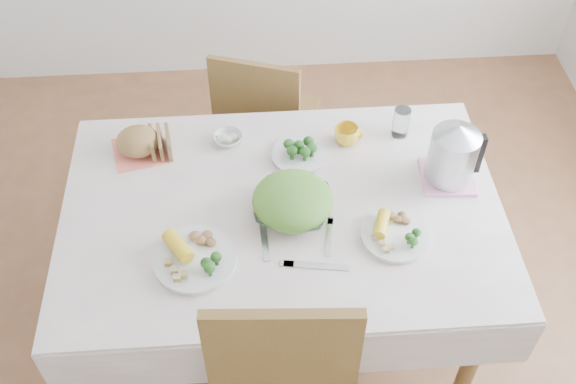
{
  "coord_description": "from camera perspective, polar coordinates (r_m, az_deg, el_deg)",
  "views": [
    {
      "loc": [
        -0.09,
        -1.5,
        2.49
      ],
      "look_at": [
        0.02,
        0.02,
        0.82
      ],
      "focal_mm": 42.0,
      "sensor_mm": 36.0,
      "label": 1
    }
  ],
  "objects": [
    {
      "name": "dining_table",
      "position": [
        2.6,
        -0.41,
        -6.99
      ],
      "size": [
        1.4,
        0.9,
        0.75
      ],
      "primitive_type": "cube",
      "color": "brown",
      "rests_on": "floor"
    },
    {
      "name": "fruit_bowl",
      "position": [
        2.52,
        -5.11,
        4.51
      ],
      "size": [
        0.13,
        0.13,
        0.03
      ],
      "primitive_type": "imported",
      "rotation": [
        0.0,
        0.0,
        -0.27
      ],
      "color": "white",
      "rests_on": "tablecloth"
    },
    {
      "name": "knife",
      "position": [
        2.14,
        2.44,
        -6.25
      ],
      "size": [
        0.21,
        0.06,
        0.0
      ],
      "primitive_type": "cube",
      "rotation": [
        0.0,
        0.0,
        1.42
      ],
      "color": "silver",
      "rests_on": "tablecloth"
    },
    {
      "name": "pink_tray",
      "position": [
        2.45,
        13.31,
        1.28
      ],
      "size": [
        0.2,
        0.2,
        0.01
      ],
      "primitive_type": "cube",
      "rotation": [
        0.0,
        0.0,
        -0.07
      ],
      "color": "#FA98C7",
      "rests_on": "tablecloth"
    },
    {
      "name": "fork_right",
      "position": [
        2.21,
        3.5,
        -3.86
      ],
      "size": [
        0.05,
        0.16,
        0.0
      ],
      "primitive_type": "cube",
      "rotation": [
        0.0,
        0.0,
        -0.18
      ],
      "color": "silver",
      "rests_on": "tablecloth"
    },
    {
      "name": "tablecloth",
      "position": [
        2.3,
        -0.46,
        -1.47
      ],
      "size": [
        1.5,
        1.0,
        0.01
      ],
      "primitive_type": "cube",
      "color": "silver",
      "rests_on": "dining_table"
    },
    {
      "name": "electric_kettle",
      "position": [
        2.37,
        13.78,
        3.16
      ],
      "size": [
        0.19,
        0.19,
        0.23
      ],
      "primitive_type": "cylinder",
      "rotation": [
        0.0,
        0.0,
        -0.15
      ],
      "color": "#B2B5BA",
      "rests_on": "pink_tray"
    },
    {
      "name": "dinner_plate_left",
      "position": [
        2.16,
        -7.88,
        -5.7
      ],
      "size": [
        0.32,
        0.32,
        0.02
      ],
      "primitive_type": "cylinder",
      "rotation": [
        0.0,
        0.0,
        0.22
      ],
      "color": "white",
      "rests_on": "tablecloth"
    },
    {
      "name": "broccoli_plate",
      "position": [
        2.45,
        0.92,
        3.18
      ],
      "size": [
        0.23,
        0.23,
        0.02
      ],
      "primitive_type": "cylinder",
      "rotation": [
        0.0,
        0.0,
        -0.13
      ],
      "color": "beige",
      "rests_on": "tablecloth"
    },
    {
      "name": "salad_bowl",
      "position": [
        2.25,
        0.39,
        -1.28
      ],
      "size": [
        0.3,
        0.3,
        0.06
      ],
      "primitive_type": "imported",
      "rotation": [
        0.0,
        0.0,
        -0.22
      ],
      "color": "white",
      "rests_on": "tablecloth"
    },
    {
      "name": "glass_tumbler",
      "position": [
        2.54,
        9.57,
        5.96
      ],
      "size": [
        0.07,
        0.07,
        0.12
      ],
      "primitive_type": "cylinder",
      "rotation": [
        0.0,
        0.0,
        0.17
      ],
      "color": "white",
      "rests_on": "tablecloth"
    },
    {
      "name": "bread_loaf",
      "position": [
        2.5,
        -12.63,
        4.32
      ],
      "size": [
        0.18,
        0.17,
        0.09
      ],
      "primitive_type": "ellipsoid",
      "rotation": [
        0.0,
        0.0,
        0.13
      ],
      "color": "brown",
      "rests_on": "napkin"
    },
    {
      "name": "yellow_mug",
      "position": [
        2.5,
        4.98,
        4.84
      ],
      "size": [
        0.09,
        0.09,
        0.07
      ],
      "primitive_type": "imported",
      "rotation": [
        0.0,
        0.0,
        0.03
      ],
      "color": "yellow",
      "rests_on": "tablecloth"
    },
    {
      "name": "floor",
      "position": [
        2.91,
        -0.37,
        -11.27
      ],
      "size": [
        3.6,
        3.6,
        0.0
      ],
      "primitive_type": "plane",
      "color": "brown",
      "rests_on": "ground"
    },
    {
      "name": "napkin",
      "position": [
        2.54,
        -12.43,
        3.4
      ],
      "size": [
        0.22,
        0.22,
        0.0
      ],
      "primitive_type": "cube",
      "rotation": [
        0.0,
        0.0,
        0.22
      ],
      "color": "#FC775E",
      "rests_on": "tablecloth"
    },
    {
      "name": "fork_left",
      "position": [
        2.2,
        -2.01,
        -3.97
      ],
      "size": [
        0.03,
        0.19,
        0.0
      ],
      "primitive_type": "cube",
      "rotation": [
        0.0,
        0.0,
        0.05
      ],
      "color": "silver",
      "rests_on": "tablecloth"
    },
    {
      "name": "dinner_plate_right",
      "position": [
        2.23,
        9.05,
        -3.62
      ],
      "size": [
        0.32,
        0.32,
        0.02
      ],
      "primitive_type": "cylinder",
      "rotation": [
        0.0,
        0.0,
        -0.69
      ],
      "color": "white",
      "rests_on": "tablecloth"
    },
    {
      "name": "chair_far",
      "position": [
        3.08,
        -1.71,
        6.53
      ],
      "size": [
        0.51,
        0.51,
        0.88
      ],
      "primitive_type": "cube",
      "rotation": [
        0.0,
        0.0,
        2.82
      ],
      "color": "brown",
      "rests_on": "floor"
    }
  ]
}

